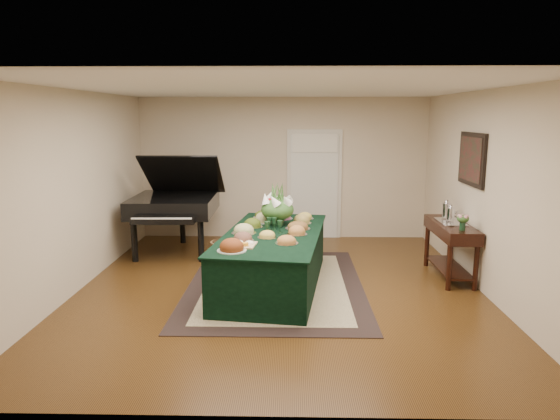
{
  "coord_description": "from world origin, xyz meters",
  "views": [
    {
      "loc": [
        0.16,
        -6.59,
        2.36
      ],
      "look_at": [
        0.0,
        0.3,
        1.05
      ],
      "focal_mm": 32.0,
      "sensor_mm": 36.0,
      "label": 1
    }
  ],
  "objects_px": {
    "buffet_table": "(273,259)",
    "mahogany_sideboard": "(451,236)",
    "grand_piano": "(175,204)",
    "floral_centerpiece": "(277,205)"
  },
  "relations": [
    {
      "from": "floral_centerpiece",
      "to": "buffet_table",
      "type": "bearing_deg",
      "value": -95.57
    },
    {
      "from": "floral_centerpiece",
      "to": "mahogany_sideboard",
      "type": "relative_size",
      "value": 0.37
    },
    {
      "from": "floral_centerpiece",
      "to": "mahogany_sideboard",
      "type": "height_order",
      "value": "floral_centerpiece"
    },
    {
      "from": "grand_piano",
      "to": "buffet_table",
      "type": "bearing_deg",
      "value": -44.43
    },
    {
      "from": "buffet_table",
      "to": "mahogany_sideboard",
      "type": "height_order",
      "value": "mahogany_sideboard"
    },
    {
      "from": "buffet_table",
      "to": "grand_piano",
      "type": "xyz_separation_m",
      "value": [
        -1.76,
        1.73,
        0.47
      ]
    },
    {
      "from": "floral_centerpiece",
      "to": "grand_piano",
      "type": "height_order",
      "value": "grand_piano"
    },
    {
      "from": "floral_centerpiece",
      "to": "mahogany_sideboard",
      "type": "xyz_separation_m",
      "value": [
        2.54,
        -0.04,
        -0.43
      ]
    },
    {
      "from": "grand_piano",
      "to": "mahogany_sideboard",
      "type": "relative_size",
      "value": 1.28
    },
    {
      "from": "buffet_table",
      "to": "mahogany_sideboard",
      "type": "bearing_deg",
      "value": 9.91
    }
  ]
}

